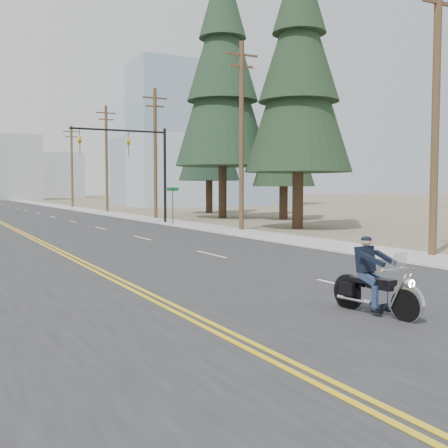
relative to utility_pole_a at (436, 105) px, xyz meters
The scene contains 17 objects.
ground_plane 15.91m from the utility_pole_a, 147.38° to the right, with size 400.00×400.00×0.00m, color #776D56.
sidewalk_right 62.27m from the utility_pole_a, 90.92° to the left, with size 3.00×200.00×0.01m, color #A5A5A0.
traffic_mast_right 24.27m from the utility_pole_a, 98.35° to the left, with size 7.10×0.26×7.00m.
street_sign 22.41m from the utility_pole_a, 94.42° to the left, with size 0.90×0.06×2.62m.
utility_pole_a is the anchor object (origin of this frame).
utility_pole_b 15.00m from the utility_pole_a, 90.00° to the left, with size 2.20×0.30×11.50m.
utility_pole_c 30.00m from the utility_pole_a, 90.00° to the left, with size 2.20×0.30×11.00m.
utility_pole_d 45.00m from the utility_pole_a, 90.00° to the left, with size 2.20×0.30×11.50m.
utility_pole_e 62.00m from the utility_pole_a, 90.00° to the left, with size 2.20×0.30×11.00m.
glass_building 65.13m from the utility_pole_a, 72.54° to the left, with size 24.00×16.00×20.00m, color #9EB5CC.
haze_bldg_c 105.69m from the utility_pole_a, 74.91° to the left, with size 16.00×12.00×18.00m, color #B7BCC6.
haze_bldg_e 142.55m from the utility_pole_a, 84.97° to the left, with size 14.00×14.00×12.00m, color #B7BCC6.
motorcyclist 12.33m from the utility_pole_a, 143.36° to the right, with size 0.88×2.04×1.60m, color black, non-canonical shape.
conifer_near 15.22m from the utility_pole_a, 75.72° to the left, with size 6.77×6.77×17.91m.
conifer_mid 24.77m from the utility_pole_a, 69.77° to the left, with size 5.10×5.10×13.60m.
conifer_tall 28.76m from the utility_pole_a, 79.44° to the left, with size 8.02×8.02×22.28m.
conifer_far 37.67m from the utility_pole_a, 77.20° to the left, with size 6.27×6.27×16.78m.
Camera 1 is at (-4.50, -7.29, 2.58)m, focal length 45.00 mm.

